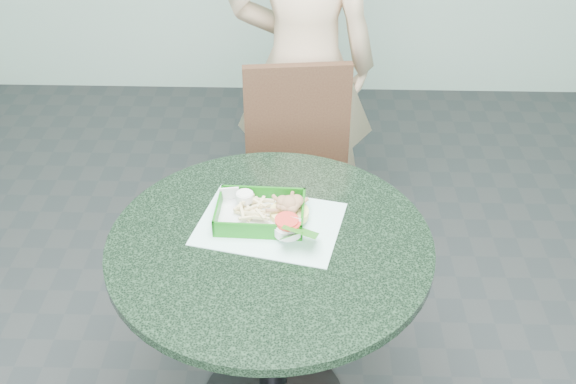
{
  "coord_description": "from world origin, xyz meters",
  "views": [
    {
      "loc": [
        0.1,
        -1.53,
        2.04
      ],
      "look_at": [
        0.05,
        0.1,
        0.87
      ],
      "focal_mm": 42.0,
      "sensor_mm": 36.0,
      "label": 1
    }
  ],
  "objects_px": {
    "food_basket": "(261,220)",
    "sauce_ramekin": "(244,202)",
    "diner_person": "(304,46)",
    "crab_sandwich": "(289,211)",
    "cafe_table": "(271,286)",
    "dining_chair": "(297,166)"
  },
  "relations": [
    {
      "from": "diner_person",
      "to": "sauce_ramekin",
      "type": "distance_m",
      "value": 0.93
    },
    {
      "from": "crab_sandwich",
      "to": "sauce_ramekin",
      "type": "xyz_separation_m",
      "value": [
        -0.14,
        0.04,
        -0.0
      ]
    },
    {
      "from": "food_basket",
      "to": "diner_person",
      "type": "bearing_deg",
      "value": 82.76
    },
    {
      "from": "cafe_table",
      "to": "dining_chair",
      "type": "bearing_deg",
      "value": 84.99
    },
    {
      "from": "food_basket",
      "to": "crab_sandwich",
      "type": "xyz_separation_m",
      "value": [
        0.09,
        0.01,
        0.03
      ]
    },
    {
      "from": "cafe_table",
      "to": "food_basket",
      "type": "xyz_separation_m",
      "value": [
        -0.03,
        0.09,
        0.19
      ]
    },
    {
      "from": "dining_chair",
      "to": "crab_sandwich",
      "type": "relative_size",
      "value": 7.8
    },
    {
      "from": "diner_person",
      "to": "crab_sandwich",
      "type": "xyz_separation_m",
      "value": [
        -0.03,
        -0.95,
        -0.13
      ]
    },
    {
      "from": "food_basket",
      "to": "crab_sandwich",
      "type": "distance_m",
      "value": 0.09
    },
    {
      "from": "diner_person",
      "to": "sauce_ramekin",
      "type": "relative_size",
      "value": 34.27
    },
    {
      "from": "food_basket",
      "to": "sauce_ramekin",
      "type": "relative_size",
      "value": 4.92
    },
    {
      "from": "dining_chair",
      "to": "crab_sandwich",
      "type": "distance_m",
      "value": 0.71
    },
    {
      "from": "cafe_table",
      "to": "crab_sandwich",
      "type": "bearing_deg",
      "value": 61.26
    },
    {
      "from": "diner_person",
      "to": "sauce_ramekin",
      "type": "bearing_deg",
      "value": 81.5
    },
    {
      "from": "dining_chair",
      "to": "diner_person",
      "type": "height_order",
      "value": "diner_person"
    },
    {
      "from": "crab_sandwich",
      "to": "food_basket",
      "type": "bearing_deg",
      "value": -176.25
    },
    {
      "from": "diner_person",
      "to": "food_basket",
      "type": "xyz_separation_m",
      "value": [
        -0.12,
        -0.96,
        -0.16
      ]
    },
    {
      "from": "dining_chair",
      "to": "food_basket",
      "type": "height_order",
      "value": "dining_chair"
    },
    {
      "from": "dining_chair",
      "to": "food_basket",
      "type": "bearing_deg",
      "value": -105.08
    },
    {
      "from": "diner_person",
      "to": "crab_sandwich",
      "type": "height_order",
      "value": "diner_person"
    },
    {
      "from": "dining_chair",
      "to": "food_basket",
      "type": "xyz_separation_m",
      "value": [
        -0.1,
        -0.66,
        0.23
      ]
    },
    {
      "from": "cafe_table",
      "to": "sauce_ramekin",
      "type": "height_order",
      "value": "sauce_ramekin"
    }
  ]
}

